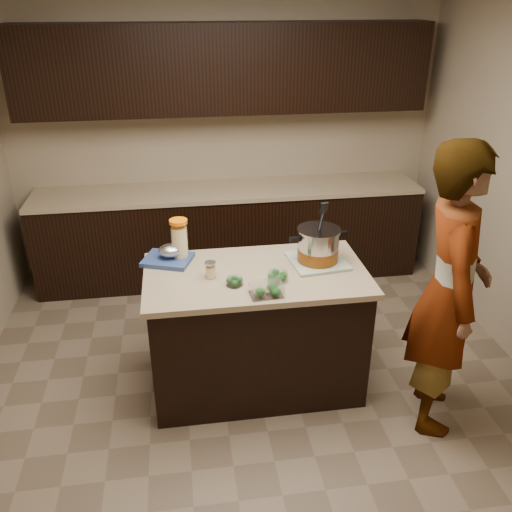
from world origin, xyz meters
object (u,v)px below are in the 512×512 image
at_px(person, 449,292).
at_px(lemonade_pitcher, 180,242).
at_px(island, 256,330).
at_px(stock_pot, 318,247).

bearing_deg(person, lemonade_pitcher, 83.31).
height_order(island, stock_pot, stock_pot).
height_order(stock_pot, person, person).
bearing_deg(stock_pot, person, -47.26).
xyz_separation_m(island, stock_pot, (0.43, 0.08, 0.56)).
bearing_deg(stock_pot, island, -176.99).
distance_m(stock_pot, lemonade_pitcher, 0.93).
bearing_deg(lemonade_pitcher, person, -24.93).
relative_size(island, stock_pot, 3.53).
bearing_deg(person, stock_pot, 68.41).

